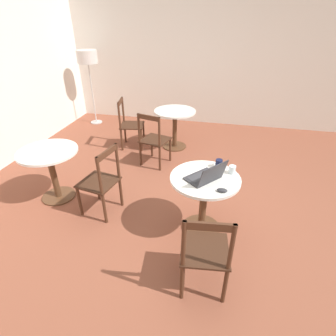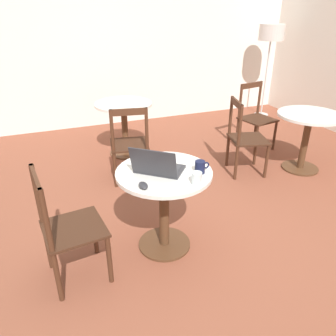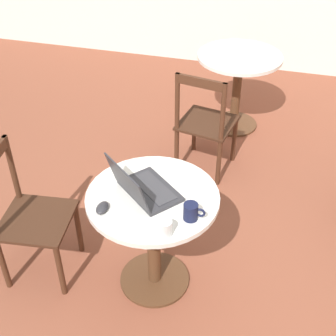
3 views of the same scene
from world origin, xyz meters
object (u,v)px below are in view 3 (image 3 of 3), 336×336
(laptop, at_px, (143,188))
(mug, at_px, (191,212))
(chair_far_front, at_px, (205,124))
(cafe_table_near, at_px, (153,220))
(mouse, at_px, (102,208))
(chair_near_left, at_px, (29,217))
(drinking_glass, at_px, (165,228))
(cafe_table_far, at_px, (238,74))

(laptop, xyz_separation_m, mug, (0.29, -0.12, -0.00))
(chair_far_front, height_order, laptop, laptop)
(cafe_table_near, height_order, mouse, mouse)
(chair_near_left, xyz_separation_m, drinking_glass, (0.90, -0.18, 0.31))
(laptop, relative_size, mug, 3.91)
(cafe_table_far, relative_size, chair_near_left, 0.83)
(cafe_table_near, xyz_separation_m, drinking_glass, (0.14, -0.27, 0.23))
(drinking_glass, bearing_deg, mouse, 166.67)
(cafe_table_far, height_order, chair_near_left, chair_near_left)
(drinking_glass, bearing_deg, chair_far_front, 93.42)
(laptop, height_order, drinking_glass, laptop)
(mug, bearing_deg, drinking_glass, -124.46)
(cafe_table_far, bearing_deg, laptop, -97.03)
(cafe_table_far, xyz_separation_m, laptop, (-0.24, -1.98, 0.23))
(laptop, relative_size, mouse, 4.48)
(cafe_table_near, xyz_separation_m, chair_near_left, (-0.75, -0.09, -0.09))
(drinking_glass, bearing_deg, laptop, 126.67)
(chair_far_front, xyz_separation_m, laptop, (-0.10, -1.23, 0.32))
(drinking_glass, bearing_deg, cafe_table_near, 118.27)
(chair_near_left, xyz_separation_m, laptop, (0.70, 0.08, 0.32))
(laptop, height_order, mouse, laptop)
(chair_far_front, relative_size, mug, 7.72)
(cafe_table_near, height_order, mug, mug)
(chair_near_left, bearing_deg, drinking_glass, -11.23)
(laptop, distance_m, mouse, 0.24)
(mouse, bearing_deg, laptop, 45.81)
(chair_far_front, height_order, mouse, chair_far_front)
(chair_far_front, xyz_separation_m, mouse, (-0.27, -1.40, 0.28))
(cafe_table_near, relative_size, mug, 6.40)
(cafe_table_near, height_order, cafe_table_far, same)
(cafe_table_far, bearing_deg, chair_near_left, -114.63)
(cafe_table_near, relative_size, drinking_glass, 8.29)
(chair_far_front, bearing_deg, drinking_glass, -86.58)
(cafe_table_near, xyz_separation_m, cafe_table_far, (0.19, 1.97, 0.00))
(cafe_table_far, distance_m, mug, 2.11)
(cafe_table_far, relative_size, drinking_glass, 8.29)
(cafe_table_near, xyz_separation_m, chair_far_front, (0.05, 1.22, -0.09))
(chair_far_front, distance_m, mouse, 1.46)
(cafe_table_near, relative_size, chair_near_left, 0.83)
(mouse, bearing_deg, chair_far_front, 78.94)
(laptop, distance_m, mug, 0.31)
(cafe_table_far, bearing_deg, drinking_glass, -91.29)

